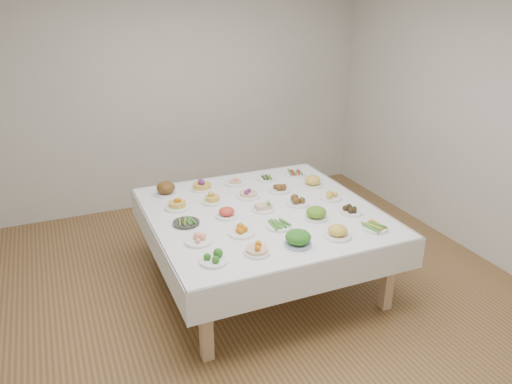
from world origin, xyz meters
name	(u,v)px	position (x,y,z in m)	size (l,w,h in m)	color
room_envelope	(256,100)	(0.00, 0.00, 1.83)	(5.02, 5.02, 2.81)	#8D603A
display_table	(262,218)	(0.17, 0.23, 0.68)	(2.04, 2.04, 0.75)	white
dish_0	(214,257)	(-0.54, -0.47, 0.79)	(0.21, 0.21, 0.09)	white
dish_1	(257,247)	(-0.19, -0.48, 0.81)	(0.20, 0.20, 0.12)	white
dish_2	(298,238)	(0.16, -0.49, 0.82)	(0.22, 0.22, 0.14)	#4C66B2
dish_3	(338,231)	(0.52, -0.48, 0.81)	(0.23, 0.23, 0.13)	white
dish_4	(374,227)	(0.89, -0.49, 0.77)	(0.23, 0.21, 0.05)	white
dish_5	(198,239)	(-0.55, -0.13, 0.78)	(0.22, 0.22, 0.09)	white
dish_6	(242,230)	(-0.18, -0.13, 0.79)	(0.22, 0.22, 0.09)	white
dish_7	(279,225)	(0.16, -0.13, 0.78)	(0.22, 0.22, 0.06)	white
dish_8	(316,214)	(0.53, -0.12, 0.80)	(0.21, 0.21, 0.12)	white
dish_9	(351,210)	(0.88, -0.13, 0.79)	(0.21, 0.21, 0.09)	white
dish_10	(186,222)	(-0.55, 0.24, 0.77)	(0.23, 0.23, 0.05)	#2F2C2A
dish_11	(227,212)	(-0.18, 0.24, 0.80)	(0.20, 0.20, 0.11)	white
dish_12	(263,207)	(0.18, 0.23, 0.79)	(0.20, 0.20, 0.10)	white
dish_13	(298,201)	(0.53, 0.23, 0.79)	(0.21, 0.21, 0.10)	white
dish_14	(331,196)	(0.89, 0.22, 0.79)	(0.20, 0.20, 0.08)	white
dish_15	(177,203)	(-0.54, 0.59, 0.80)	(0.23, 0.23, 0.12)	white
dish_16	(212,198)	(-0.19, 0.59, 0.80)	(0.21, 0.21, 0.11)	white
dish_17	(248,192)	(0.17, 0.58, 0.81)	(0.22, 0.22, 0.12)	white
dish_18	(280,188)	(0.51, 0.59, 0.79)	(0.21, 0.21, 0.09)	white
dish_19	(313,182)	(0.89, 0.59, 0.80)	(0.21, 0.21, 0.11)	white
dish_20	(166,189)	(-0.55, 0.95, 0.81)	(0.21, 0.21, 0.12)	white
dish_21	(202,184)	(-0.19, 0.94, 0.81)	(0.21, 0.21, 0.13)	white
dish_22	(235,181)	(0.17, 0.94, 0.79)	(0.20, 0.20, 0.10)	white
dish_23	(267,178)	(0.53, 0.94, 0.77)	(0.21, 0.21, 0.05)	white
dish_24	(295,173)	(0.88, 0.95, 0.77)	(0.24, 0.22, 0.05)	white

